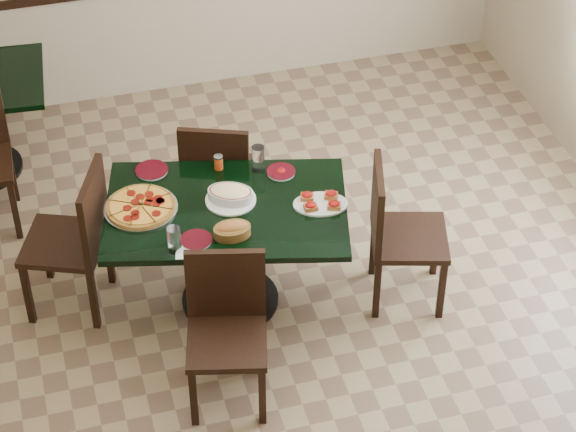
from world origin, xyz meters
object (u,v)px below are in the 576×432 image
object	(u,v)px
lasagna_casserole	(230,194)
chair_near	(227,321)
main_table	(227,231)
chair_right	(395,228)
bruschetta_platter	(321,202)
bread_basket	(232,230)
chair_left	(78,234)
pepperoni_pizza	(141,207)
chair_far	(218,173)

from	to	relation	value
lasagna_casserole	chair_near	bearing A→B (deg)	-80.15
main_table	chair_near	bearing A→B (deg)	-89.67
chair_near	chair_right	distance (m)	1.22
bruschetta_platter	bread_basket	bearing A→B (deg)	-154.67
main_table	chair_left	size ratio (longest dim) A/B	1.59
chair_left	lasagna_casserole	size ratio (longest dim) A/B	3.12
pepperoni_pizza	chair_right	bearing A→B (deg)	-12.43
bread_basket	bruschetta_platter	bearing A→B (deg)	12.77
main_table	chair_near	size ratio (longest dim) A/B	1.69
chair_near	chair_right	xyz separation A→B (m)	(1.13, 0.46, 0.02)
main_table	pepperoni_pizza	bearing A→B (deg)	-179.95
pepperoni_pizza	lasagna_casserole	size ratio (longest dim) A/B	1.36
main_table	chair_far	world-z (taller)	chair_far
main_table	lasagna_casserole	distance (m)	0.24
chair_far	lasagna_casserole	bearing A→B (deg)	106.93
chair_near	pepperoni_pizza	bearing A→B (deg)	125.75
main_table	chair_right	size ratio (longest dim) A/B	1.63
main_table	chair_left	xyz separation A→B (m)	(-0.85, 0.23, -0.01)
chair_right	lasagna_casserole	bearing A→B (deg)	90.45
main_table	chair_far	xyz separation A→B (m)	(0.08, 0.61, -0.05)
main_table	bruschetta_platter	world-z (taller)	bruschetta_platter
chair_right	chair_left	xyz separation A→B (m)	(-1.82, 0.43, 0.02)
chair_right	chair_far	bearing A→B (deg)	63.21
chair_left	main_table	bearing A→B (deg)	96.85
bread_basket	bruschetta_platter	xyz separation A→B (m)	(0.55, 0.12, -0.02)
chair_far	pepperoni_pizza	bearing A→B (deg)	62.99
pepperoni_pizza	chair_left	bearing A→B (deg)	163.62
chair_right	pepperoni_pizza	world-z (taller)	chair_right
chair_left	pepperoni_pizza	world-z (taller)	chair_left
chair_near	chair_far	bearing A→B (deg)	93.19
chair_far	chair_near	bearing A→B (deg)	100.48
chair_left	bruschetta_platter	distance (m)	1.44
chair_near	bread_basket	bearing A→B (deg)	85.56
chair_right	bread_basket	world-z (taller)	chair_right
bruschetta_platter	chair_near	bearing A→B (deg)	-129.12
chair_right	bruschetta_platter	distance (m)	0.51
lasagna_casserole	main_table	bearing A→B (deg)	-102.11
bread_basket	chair_far	bearing A→B (deg)	83.48
chair_left	pepperoni_pizza	size ratio (longest dim) A/B	2.30
bread_basket	pepperoni_pizza	bearing A→B (deg)	141.34
chair_right	pepperoni_pizza	xyz separation A→B (m)	(-1.45, 0.32, 0.23)
chair_right	bread_basket	size ratio (longest dim) A/B	4.49
pepperoni_pizza	chair_near	bearing A→B (deg)	-68.05
bread_basket	chair_near	bearing A→B (deg)	-107.98
chair_right	bread_basket	distance (m)	1.03
lasagna_casserole	bread_basket	bearing A→B (deg)	-76.23
bread_basket	main_table	bearing A→B (deg)	85.19
chair_far	chair_right	world-z (taller)	chair_right
lasagna_casserole	bruschetta_platter	size ratio (longest dim) A/B	0.88
chair_near	chair_left	xyz separation A→B (m)	(-0.69, 0.89, 0.04)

